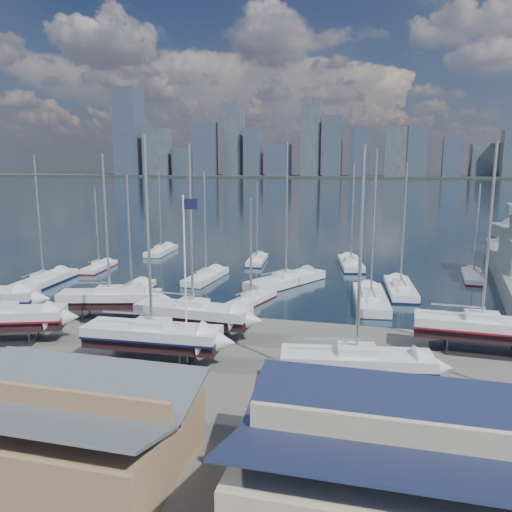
# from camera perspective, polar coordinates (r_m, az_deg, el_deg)

# --- Properties ---
(ground) EXTENTS (1400.00, 1400.00, 0.00)m
(ground) POSITION_cam_1_polar(r_m,az_deg,el_deg) (40.98, -7.95, -10.69)
(ground) COLOR #605E59
(ground) RESTS_ON ground
(water) EXTENTS (1400.00, 600.00, 0.40)m
(water) POSITION_cam_1_polar(r_m,az_deg,el_deg) (345.93, 12.03, 7.68)
(water) COLOR #1B303F
(water) RESTS_ON ground
(far_shore) EXTENTS (1400.00, 80.00, 2.20)m
(far_shore) POSITION_cam_1_polar(r_m,az_deg,el_deg) (605.63, 13.14, 8.81)
(far_shore) COLOR #2D332D
(far_shore) RESTS_ON ground
(skyline) EXTENTS (639.14, 43.80, 107.69)m
(skyline) POSITION_cam_1_polar(r_m,az_deg,el_deg) (599.98, 12.51, 12.45)
(skyline) COLOR #475166
(skyline) RESTS_ON far_shore
(shed_grey) EXTENTS (12.60, 8.40, 4.17)m
(shed_grey) POSITION_cam_1_polar(r_m,az_deg,el_deg) (27.35, -21.49, -17.62)
(shed_grey) COLOR #8C6B4C
(shed_grey) RESTS_ON ground
(shed_blue) EXTENTS (13.65, 9.45, 4.71)m
(shed_blue) POSITION_cam_1_polar(r_m,az_deg,el_deg) (22.88, 16.35, -22.42)
(shed_blue) COLOR #BFB293
(shed_blue) RESTS_ON ground
(sailboat_cradle_1) EXTENTS (10.73, 6.22, 16.68)m
(sailboat_cradle_1) POSITION_cam_1_polar(r_m,az_deg,el_deg) (46.98, -27.18, -6.31)
(sailboat_cradle_1) COLOR #2D2D33
(sailboat_cradle_1) RESTS_ON ground
(sailboat_cradle_2) EXTENTS (9.91, 5.07, 15.62)m
(sailboat_cradle_2) POSITION_cam_1_polar(r_m,az_deg,el_deg) (49.99, -16.33, -4.67)
(sailboat_cradle_2) COLOR #2D2D33
(sailboat_cradle_2) RESTS_ON ground
(sailboat_cradle_3) EXTENTS (10.49, 3.31, 16.73)m
(sailboat_cradle_3) POSITION_cam_1_polar(r_m,az_deg,el_deg) (38.48, -11.78, -8.89)
(sailboat_cradle_3) COLOR #2D2D33
(sailboat_cradle_3) RESTS_ON ground
(sailboat_cradle_4) EXTENTS (10.20, 3.45, 16.36)m
(sailboat_cradle_4) POSITION_cam_1_polar(r_m,az_deg,el_deg) (43.51, -7.20, -6.50)
(sailboat_cradle_4) COLOR #2D2D33
(sailboat_cradle_4) RESTS_ON ground
(sailboat_cradle_5) EXTENTS (10.12, 4.28, 15.86)m
(sailboat_cradle_5) POSITION_cam_1_polar(r_m,az_deg,el_deg) (33.51, 11.39, -11.92)
(sailboat_cradle_5) COLOR #2D2D33
(sailboat_cradle_5) RESTS_ON ground
(sailboat_cradle_6) EXTENTS (10.29, 3.29, 16.41)m
(sailboat_cradle_6) POSITION_cam_1_polar(r_m,az_deg,el_deg) (43.31, 24.36, -7.45)
(sailboat_cradle_6) COLOR #2D2D33
(sailboat_cradle_6) RESTS_ON ground
(sailboat_moored_0) EXTENTS (3.93, 11.28, 16.56)m
(sailboat_moored_0) POSITION_cam_1_polar(r_m,az_deg,el_deg) (67.25, -23.08, -2.80)
(sailboat_moored_0) COLOR black
(sailboat_moored_0) RESTS_ON water
(sailboat_moored_1) EXTENTS (3.20, 8.23, 11.98)m
(sailboat_moored_1) POSITION_cam_1_polar(r_m,az_deg,el_deg) (74.24, -17.49, -1.27)
(sailboat_moored_1) COLOR black
(sailboat_moored_1) RESTS_ON water
(sailboat_moored_2) EXTENTS (3.56, 9.85, 14.57)m
(sailboat_moored_2) POSITION_cam_1_polar(r_m,az_deg,el_deg) (85.21, -10.76, 0.49)
(sailboat_moored_2) COLOR black
(sailboat_moored_2) RESTS_ON water
(sailboat_moored_3) EXTENTS (3.92, 9.83, 14.29)m
(sailboat_moored_3) POSITION_cam_1_polar(r_m,az_deg,el_deg) (58.51, -13.98, -4.15)
(sailboat_moored_3) COLOR black
(sailboat_moored_3) RESTS_ON water
(sailboat_moored_4) EXTENTS (3.24, 9.74, 14.50)m
(sailboat_moored_4) POSITION_cam_1_polar(r_m,az_deg,el_deg) (64.67, -5.73, -2.50)
(sailboat_moored_4) COLOR black
(sailboat_moored_4) RESTS_ON water
(sailboat_moored_5) EXTENTS (3.32, 8.77, 12.79)m
(sailboat_moored_5) POSITION_cam_1_polar(r_m,az_deg,el_deg) (75.67, 0.12, -0.57)
(sailboat_moored_5) COLOR black
(sailboat_moored_5) RESTS_ON water
(sailboat_moored_6) EXTENTS (4.26, 8.16, 11.75)m
(sailboat_moored_6) POSITION_cam_1_polar(r_m,az_deg,el_deg) (53.67, -0.59, -5.14)
(sailboat_moored_6) COLOR black
(sailboat_moored_6) RESTS_ON water
(sailboat_moored_7) EXTENTS (8.72, 12.22, 18.22)m
(sailboat_moored_7) POSITION_cam_1_polar(r_m,az_deg,el_deg) (62.04, 3.45, -3.01)
(sailboat_moored_7) COLOR black
(sailboat_moored_7) RESTS_ON water
(sailboat_moored_8) EXTENTS (4.68, 10.69, 15.47)m
(sailboat_moored_8) POSITION_cam_1_polar(r_m,az_deg,el_deg) (73.98, 10.78, -1.01)
(sailboat_moored_8) COLOR black
(sailboat_moored_8) RESTS_ON water
(sailboat_moored_9) EXTENTS (4.38, 11.57, 17.06)m
(sailboat_moored_9) POSITION_cam_1_polar(r_m,az_deg,el_deg) (54.82, 12.96, -5.06)
(sailboat_moored_9) COLOR black
(sailboat_moored_9) RESTS_ON water
(sailboat_moored_10) EXTENTS (3.86, 10.67, 15.61)m
(sailboat_moored_10) POSITION_cam_1_polar(r_m,az_deg,el_deg) (60.40, 16.17, -3.80)
(sailboat_moored_10) COLOR black
(sailboat_moored_10) RESTS_ON water
(sailboat_moored_11) EXTENTS (3.06, 8.79, 12.91)m
(sailboat_moored_11) POSITION_cam_1_polar(r_m,az_deg,el_deg) (70.72, 23.54, -2.22)
(sailboat_moored_11) COLOR black
(sailboat_moored_11) RESTS_ON water
(car_b) EXTENTS (3.88, 1.39, 1.27)m
(car_b) POSITION_cam_1_polar(r_m,az_deg,el_deg) (35.83, -18.46, -13.23)
(car_b) COLOR gray
(car_b) RESTS_ON ground
(car_c) EXTENTS (3.49, 5.36, 1.37)m
(car_c) POSITION_cam_1_polar(r_m,az_deg,el_deg) (32.41, -11.16, -15.37)
(car_c) COLOR gray
(car_c) RESTS_ON ground
(car_d) EXTENTS (3.17, 5.64, 1.54)m
(car_d) POSITION_cam_1_polar(r_m,az_deg,el_deg) (27.87, 5.78, -19.57)
(car_d) COLOR gray
(car_d) RESTS_ON ground
(flagpole) EXTENTS (1.11, 0.12, 12.59)m
(flagpole) POSITION_cam_1_polar(r_m,az_deg,el_deg) (36.22, -7.99, -1.48)
(flagpole) COLOR white
(flagpole) RESTS_ON ground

